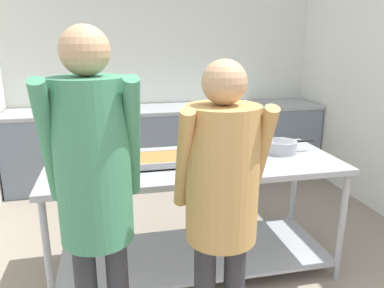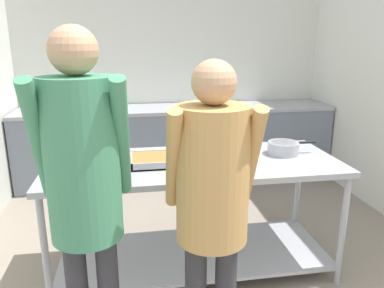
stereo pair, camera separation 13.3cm
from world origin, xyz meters
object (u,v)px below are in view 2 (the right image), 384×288
(broccoli_bowl, at_px, (208,165))
(plate_stack, at_px, (240,157))
(serving_tray_vegetables, at_px, (157,160))
(guest_serving_left, at_px, (212,189))
(sauce_pan, at_px, (283,148))
(water_bottle, at_px, (80,100))
(serving_tray_roast, at_px, (94,170))
(guest_serving_right, at_px, (84,177))

(broccoli_bowl, xyz_separation_m, plate_stack, (0.28, 0.18, -0.02))
(serving_tray_vegetables, relative_size, guest_serving_left, 0.23)
(broccoli_bowl, distance_m, guest_serving_left, 0.66)
(plate_stack, bearing_deg, broccoli_bowl, -146.12)
(sauce_pan, height_order, water_bottle, water_bottle)
(sauce_pan, height_order, guest_serving_left, guest_serving_left)
(plate_stack, height_order, sauce_pan, sauce_pan)
(serving_tray_roast, height_order, sauce_pan, sauce_pan)
(broccoli_bowl, distance_m, plate_stack, 0.33)
(plate_stack, xyz_separation_m, guest_serving_right, (-0.99, -0.83, 0.22))
(serving_tray_vegetables, height_order, water_bottle, water_bottle)
(serving_tray_roast, bearing_deg, guest_serving_right, -88.02)
(broccoli_bowl, bearing_deg, sauce_pan, 22.06)
(guest_serving_left, xyz_separation_m, water_bottle, (-0.96, 2.84, 0.02))
(serving_tray_vegetables, xyz_separation_m, sauce_pan, (0.96, 0.07, 0.03))
(serving_tray_roast, relative_size, serving_tray_vegetables, 1.08)
(sauce_pan, distance_m, guest_serving_left, 1.17)
(broccoli_bowl, xyz_separation_m, water_bottle, (-1.07, 2.20, 0.12))
(plate_stack, xyz_separation_m, guest_serving_left, (-0.39, -0.83, 0.12))
(guest_serving_left, bearing_deg, guest_serving_right, -179.21)
(broccoli_bowl, relative_size, guest_serving_left, 0.13)
(serving_tray_roast, height_order, serving_tray_vegetables, same)
(serving_tray_roast, height_order, guest_serving_right, guest_serving_right)
(plate_stack, relative_size, guest_serving_left, 0.17)
(sauce_pan, bearing_deg, guest_serving_left, -129.81)
(serving_tray_vegetables, bearing_deg, guest_serving_right, -114.99)
(serving_tray_vegetables, height_order, plate_stack, serving_tray_vegetables)
(water_bottle, bearing_deg, serving_tray_roast, -81.19)
(water_bottle, bearing_deg, plate_stack, -56.33)
(broccoli_bowl, distance_m, water_bottle, 2.45)
(guest_serving_left, bearing_deg, water_bottle, 108.61)
(plate_stack, distance_m, guest_serving_left, 0.92)
(serving_tray_vegetables, bearing_deg, guest_serving_left, -75.96)
(plate_stack, height_order, water_bottle, water_bottle)
(serving_tray_roast, xyz_separation_m, guest_serving_left, (0.62, -0.68, 0.11))
(guest_serving_right, bearing_deg, guest_serving_left, 0.79)
(serving_tray_roast, relative_size, broccoli_bowl, 1.94)
(serving_tray_roast, distance_m, guest_serving_right, 0.72)
(plate_stack, height_order, guest_serving_right, guest_serving_right)
(serving_tray_vegetables, distance_m, plate_stack, 0.60)
(plate_stack, distance_m, sauce_pan, 0.37)
(sauce_pan, xyz_separation_m, guest_serving_left, (-0.75, -0.90, 0.08))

